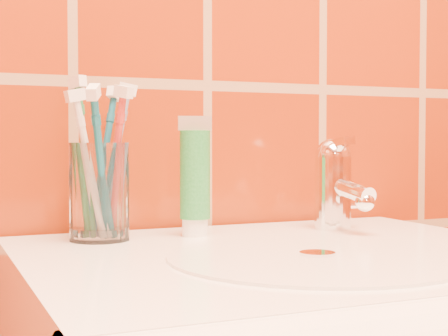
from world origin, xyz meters
name	(u,v)px	position (x,y,z in m)	size (l,w,h in m)	color
glass_tumbler	(100,192)	(-0.17, 1.11, 0.91)	(0.07, 0.07, 0.11)	white
toothpaste_tube	(195,180)	(-0.06, 1.10, 0.92)	(0.04, 0.04, 0.15)	white
faucet	(335,181)	(0.14, 1.09, 0.91)	(0.05, 0.11, 0.12)	white
toothbrush_0	(90,167)	(-0.18, 1.10, 0.94)	(0.06, 0.03, 0.18)	silver
toothbrush_1	(101,167)	(-0.18, 1.08, 0.94)	(0.05, 0.08, 0.18)	#0D5671
toothbrush_2	(114,162)	(-0.15, 1.12, 0.94)	(0.06, 0.03, 0.19)	#6E8BC4
toothbrush_3	(85,159)	(-0.19, 1.12, 0.95)	(0.04, 0.05, 0.20)	#1D6D40
toothbrush_4	(104,162)	(-0.16, 1.15, 0.94)	(0.06, 0.07, 0.19)	navy
toothbrush_5	(114,164)	(-0.15, 1.11, 0.94)	(0.04, 0.05, 0.19)	#AE2B25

